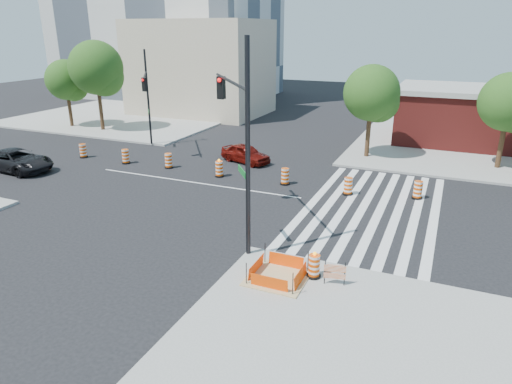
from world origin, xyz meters
TOP-DOWN VIEW (x-y plane):
  - ground at (0.00, 0.00)m, footprint 120.00×120.00m
  - sidewalk_ne at (18.00, 18.00)m, footprint 22.00×22.00m
  - sidewalk_nw at (-18.00, 18.00)m, footprint 22.00×22.00m
  - crosswalk_east at (10.95, 0.00)m, footprint 6.75×13.50m
  - lane_centerline at (0.00, 0.00)m, footprint 14.00×0.12m
  - excavation_pit at (9.00, -9.00)m, footprint 2.20×2.20m
  - brick_storefront at (18.00, 18.00)m, footprint 16.50×8.50m
  - beige_midrise at (-12.00, 22.00)m, footprint 14.00×10.00m
  - red_coupe at (1.03, 5.42)m, footprint 4.14×2.67m
  - dark_suv at (-12.25, -2.55)m, footprint 5.35×2.67m
  - signal_pole_se at (6.01, -6.14)m, footprint 4.16×5.30m
  - signal_pole_nw at (-7.30, 5.65)m, footprint 3.31×4.70m
  - pit_drum at (10.23, -8.38)m, footprint 0.54×0.54m
  - barricade at (11.08, -8.60)m, footprint 0.80×0.21m
  - tree_north_a at (-19.62, 9.99)m, footprint 3.78×3.77m
  - tree_north_b at (-15.66, 9.82)m, footprint 4.80×4.80m
  - tree_north_c at (8.81, 10.13)m, footprint 3.98×3.98m
  - tree_north_d at (17.56, 10.72)m, footprint 3.82×3.82m
  - median_drum_0 at (-10.61, 1.80)m, footprint 0.60×0.60m
  - median_drum_1 at (-6.68, 1.77)m, footprint 0.60×0.60m
  - median_drum_2 at (-3.25, 2.05)m, footprint 0.60×0.60m
  - median_drum_3 at (0.86, 1.70)m, footprint 0.60×0.60m
  - median_drum_4 at (5.31, 1.92)m, footprint 0.60×0.60m
  - median_drum_5 at (9.28, 1.64)m, footprint 0.60×0.60m
  - median_drum_6 at (13.04, 2.54)m, footprint 0.60×0.60m

SIDE VIEW (x-z plane):
  - ground at x=0.00m, z-range 0.00..0.00m
  - lane_centerline at x=0.00m, z-range 0.00..0.01m
  - crosswalk_east at x=10.95m, z-range 0.00..0.01m
  - sidewalk_ne at x=18.00m, z-range 0.00..0.15m
  - sidewalk_nw at x=-18.00m, z-range 0.00..0.15m
  - excavation_pit at x=9.00m, z-range -0.23..0.67m
  - median_drum_0 at x=-10.61m, z-range -0.03..0.99m
  - median_drum_1 at x=-6.68m, z-range -0.03..0.99m
  - median_drum_2 at x=-3.25m, z-range -0.03..0.99m
  - median_drum_4 at x=5.31m, z-range -0.03..0.99m
  - median_drum_5 at x=9.28m, z-range -0.03..0.99m
  - median_drum_6 at x=13.04m, z-range -0.03..0.99m
  - median_drum_3 at x=0.86m, z-range -0.10..1.08m
  - pit_drum at x=10.23m, z-range 0.06..1.12m
  - red_coupe at x=1.03m, z-range 0.00..1.31m
  - barricade at x=11.08m, z-range 0.20..1.15m
  - dark_suv at x=-12.25m, z-range 0.00..1.45m
  - brick_storefront at x=18.00m, z-range 0.02..4.62m
  - tree_north_a at x=-19.62m, z-range 1.10..7.50m
  - tree_north_d at x=17.56m, z-range 1.11..7.60m
  - tree_north_c at x=8.81m, z-range 1.16..7.92m
  - signal_pole_nw at x=-7.30m, z-range 0.85..8.29m
  - beige_midrise at x=-12.00m, z-range 0.00..10.00m
  - signal_pole_se at x=6.01m, z-range 0.97..9.69m
  - tree_north_b at x=-15.66m, z-range 1.40..9.56m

